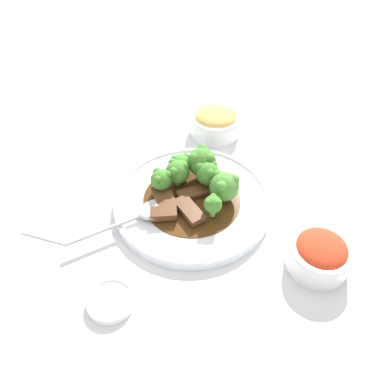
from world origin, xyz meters
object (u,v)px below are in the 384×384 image
(beef_strip_2, at_px, (164,199))
(broccoli_floret_2, at_px, (202,161))
(side_bowl_kimchi, at_px, (320,254))
(side_bowl_appetizer, at_px, (215,122))
(beef_strip_1, at_px, (189,210))
(sauce_dish, at_px, (110,301))
(broccoli_floret_0, at_px, (177,172))
(broccoli_floret_6, at_px, (224,186))
(broccoli_floret_5, at_px, (213,204))
(serving_spoon, at_px, (149,212))
(beef_strip_3, at_px, (164,214))
(broccoli_floret_3, at_px, (161,179))
(beef_strip_0, at_px, (194,192))
(broccoli_floret_1, at_px, (208,173))
(broccoli_floret_4, at_px, (181,163))
(main_plate, at_px, (192,201))

(beef_strip_2, relative_size, broccoli_floret_2, 1.04)
(side_bowl_kimchi, distance_m, side_bowl_appetizer, 0.39)
(beef_strip_1, height_order, broccoli_floret_2, broccoli_floret_2)
(sauce_dish, bearing_deg, broccoli_floret_0, -178.12)
(broccoli_floret_6, bearing_deg, broccoli_floret_5, -3.30)
(broccoli_floret_0, xyz_separation_m, broccoli_floret_6, (0.00, 0.09, 0.00))
(beef_strip_1, bearing_deg, serving_spoon, -63.67)
(beef_strip_3, bearing_deg, beef_strip_2, -154.84)
(sauce_dish, bearing_deg, broccoli_floret_6, 161.81)
(beef_strip_3, bearing_deg, broccoli_floret_3, -150.42)
(beef_strip_0, xyz_separation_m, broccoli_floret_1, (-0.03, 0.02, 0.03))
(broccoli_floret_2, height_order, side_bowl_kimchi, broccoli_floret_2)
(sauce_dish, bearing_deg, broccoli_floret_4, -177.29)
(broccoli_floret_4, xyz_separation_m, side_bowl_kimchi, (0.09, 0.29, -0.02))
(main_plate, relative_size, broccoli_floret_5, 6.58)
(beef_strip_1, relative_size, sauce_dish, 0.96)
(beef_strip_2, relative_size, broccoli_floret_1, 1.20)
(beef_strip_1, height_order, broccoli_floret_0, broccoli_floret_0)
(serving_spoon, height_order, side_bowl_kimchi, side_bowl_kimchi)
(broccoli_floret_1, bearing_deg, broccoli_floret_4, -101.79)
(broccoli_floret_6, bearing_deg, main_plate, -65.16)
(beef_strip_0, bearing_deg, serving_spoon, -34.68)
(main_plate, distance_m, serving_spoon, 0.09)
(broccoli_floret_5, xyz_separation_m, side_bowl_appetizer, (-0.25, -0.09, -0.02))
(sauce_dish, bearing_deg, beef_strip_1, 168.01)
(main_plate, xyz_separation_m, broccoli_floret_1, (-0.04, 0.01, 0.04))
(broccoli_floret_6, xyz_separation_m, side_bowl_kimchi, (0.07, 0.19, -0.02))
(beef_strip_0, relative_size, broccoli_floret_6, 1.13)
(main_plate, relative_size, sauce_dish, 4.02)
(broccoli_floret_3, bearing_deg, broccoli_floret_0, 149.28)
(beef_strip_2, distance_m, broccoli_floret_3, 0.04)
(broccoli_floret_5, bearing_deg, main_plate, -116.26)
(broccoli_floret_1, bearing_deg, broccoli_floret_3, -58.51)
(broccoli_floret_3, relative_size, broccoli_floret_6, 0.88)
(broccoli_floret_6, bearing_deg, side_bowl_kimchi, 70.77)
(beef_strip_3, height_order, side_bowl_appetizer, side_bowl_appetizer)
(beef_strip_0, xyz_separation_m, beef_strip_1, (0.05, 0.01, 0.00))
(broccoli_floret_1, height_order, broccoli_floret_6, same)
(broccoli_floret_0, bearing_deg, broccoli_floret_6, 89.92)
(serving_spoon, relative_size, side_bowl_kimchi, 1.67)
(broccoli_floret_4, relative_size, broccoli_floret_6, 0.81)
(broccoli_floret_3, height_order, broccoli_floret_5, broccoli_floret_3)
(broccoli_floret_1, bearing_deg, beef_strip_2, -40.35)
(beef_strip_3, xyz_separation_m, serving_spoon, (0.01, -0.03, -0.00))
(broccoli_floret_0, relative_size, broccoli_floret_6, 0.93)
(beef_strip_1, relative_size, broccoli_floret_4, 1.56)
(broccoli_floret_0, xyz_separation_m, sauce_dish, (0.26, 0.01, -0.04))
(broccoli_floret_6, bearing_deg, broccoli_floret_1, -110.88)
(broccoli_floret_5, distance_m, side_bowl_appetizer, 0.27)
(broccoli_floret_1, relative_size, serving_spoon, 0.33)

